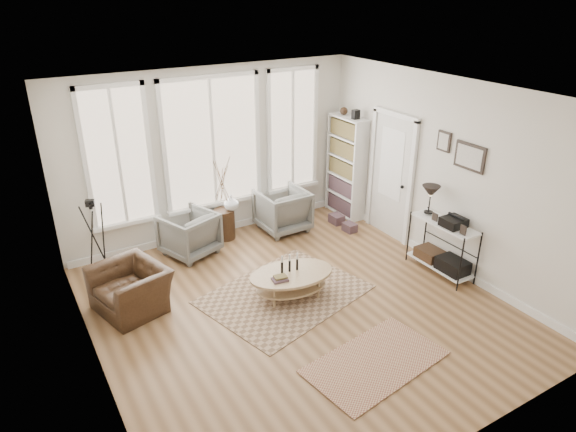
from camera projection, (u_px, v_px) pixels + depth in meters
room at (299, 212)px, 6.51m from camera, size 5.50×5.54×2.90m
bay_window at (213, 146)px, 8.53m from camera, size 4.14×0.12×2.24m
door at (391, 174)px, 8.71m from camera, size 0.09×1.06×2.22m
bookcase at (346, 167)px, 9.55m from camera, size 0.31×0.85×2.06m
low_shelf at (442, 242)px, 7.74m from camera, size 0.38×1.08×1.30m
wall_art at (463, 153)px, 7.29m from camera, size 0.04×0.88×0.44m
rug_main at (285, 294)px, 7.36m from camera, size 2.53×2.14×0.01m
rug_runner at (375, 362)px, 6.03m from camera, size 1.78×1.15×0.01m
coffee_table at (291, 278)px, 7.20m from camera, size 1.30×0.93×0.55m
armchair_left at (189, 234)px, 8.33m from camera, size 1.00×1.01×0.72m
armchair_right at (283, 210)px, 9.15m from camera, size 0.83×0.85×0.76m
side_table at (223, 200)px, 8.71m from camera, size 0.35×0.35×1.48m
vase at (231, 202)px, 8.75m from camera, size 0.32×0.32×0.26m
accent_chair at (131, 289)px, 6.93m from camera, size 1.14×1.06×0.62m
tripod_camera at (97, 243)px, 7.54m from camera, size 0.45×0.45×1.27m
book_stack_near at (337, 219)px, 9.51m from camera, size 0.21×0.27×0.17m
book_stack_far at (350, 227)px, 9.20m from camera, size 0.20×0.25×0.15m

